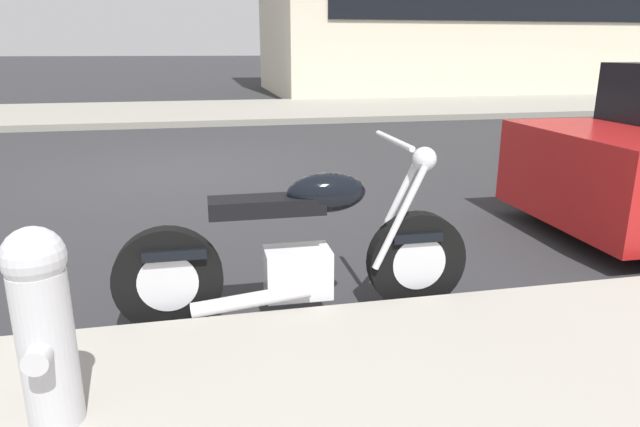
% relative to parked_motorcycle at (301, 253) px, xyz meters
% --- Properties ---
extents(ground_plane, '(260.00, 260.00, 0.00)m').
position_rel_parked_motorcycle_xyz_m(ground_plane, '(-0.87, 4.57, -0.43)').
color(ground_plane, '#28282B').
extents(sidewalk_far_curb, '(120.00, 5.00, 0.14)m').
position_rel_parked_motorcycle_xyz_m(sidewalk_far_curb, '(11.13, 11.70, -0.36)').
color(sidewalk_far_curb, gray).
rests_on(sidewalk_far_curb, ground).
extents(parking_stall_stripe, '(0.12, 2.20, 0.01)m').
position_rel_parked_motorcycle_xyz_m(parking_stall_stripe, '(-0.87, 0.54, -0.43)').
color(parking_stall_stripe, silver).
rests_on(parking_stall_stripe, ground).
extents(parked_motorcycle, '(2.18, 0.62, 1.12)m').
position_rel_parked_motorcycle_xyz_m(parked_motorcycle, '(0.00, 0.00, 0.00)').
color(parked_motorcycle, black).
rests_on(parked_motorcycle, ground).
extents(fire_hydrant, '(0.24, 0.36, 0.84)m').
position_rel_parked_motorcycle_xyz_m(fire_hydrant, '(-1.21, -0.99, 0.16)').
color(fire_hydrant, '#B7B7BC').
rests_on(fire_hydrant, sidewalk_near_curb).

